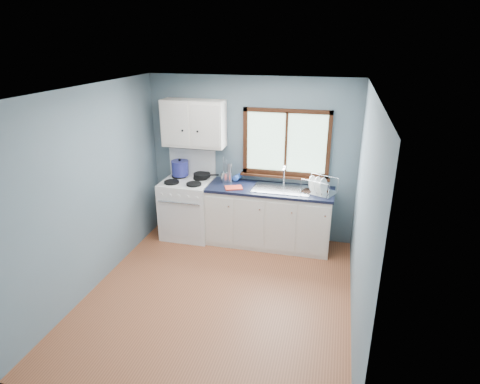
% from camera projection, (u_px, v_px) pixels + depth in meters
% --- Properties ---
extents(floor, '(3.20, 3.60, 0.02)m').
position_uv_depth(floor, '(219.00, 296.00, 5.00)').
color(floor, '#A15835').
rests_on(floor, ground).
extents(ceiling, '(3.20, 3.60, 0.02)m').
position_uv_depth(ceiling, '(214.00, 89.00, 4.09)').
color(ceiling, white).
rests_on(ceiling, wall_back).
extents(wall_back, '(3.20, 0.02, 2.50)m').
position_uv_depth(wall_back, '(251.00, 159.00, 6.19)').
color(wall_back, slate).
rests_on(wall_back, ground).
extents(wall_front, '(3.20, 0.02, 2.50)m').
position_uv_depth(wall_front, '(143.00, 296.00, 2.91)').
color(wall_front, slate).
rests_on(wall_front, ground).
extents(wall_left, '(0.02, 3.60, 2.50)m').
position_uv_depth(wall_left, '(91.00, 191.00, 4.91)').
color(wall_left, slate).
rests_on(wall_left, ground).
extents(wall_right, '(0.02, 3.60, 2.50)m').
position_uv_depth(wall_right, '(364.00, 217.00, 4.18)').
color(wall_right, slate).
rests_on(wall_right, ground).
extents(gas_range, '(0.76, 0.69, 1.36)m').
position_uv_depth(gas_range, '(188.00, 207.00, 6.37)').
color(gas_range, white).
rests_on(gas_range, floor).
extents(base_cabinets, '(1.85, 0.60, 0.88)m').
position_uv_depth(base_cabinets, '(269.00, 219.00, 6.12)').
color(base_cabinets, white).
rests_on(base_cabinets, floor).
extents(countertop, '(1.89, 0.64, 0.04)m').
position_uv_depth(countertop, '(270.00, 189.00, 5.94)').
color(countertop, black).
rests_on(countertop, base_cabinets).
extents(sink, '(0.84, 0.46, 0.44)m').
position_uv_depth(sink, '(282.00, 193.00, 5.92)').
color(sink, silver).
rests_on(sink, countertop).
extents(window, '(1.36, 0.10, 1.03)m').
position_uv_depth(window, '(286.00, 148.00, 5.95)').
color(window, '#9EC6A8').
rests_on(window, wall_back).
extents(upper_cabinets, '(0.95, 0.35, 0.70)m').
position_uv_depth(upper_cabinets, '(194.00, 123.00, 6.01)').
color(upper_cabinets, white).
rests_on(upper_cabinets, wall_back).
extents(skillet, '(0.42, 0.32, 0.05)m').
position_uv_depth(skillet, '(202.00, 175.00, 6.29)').
color(skillet, black).
rests_on(skillet, gas_range).
extents(stockpot, '(0.32, 0.32, 0.27)m').
position_uv_depth(stockpot, '(180.00, 168.00, 6.33)').
color(stockpot, navy).
rests_on(stockpot, gas_range).
extents(utensil_crock, '(0.14, 0.14, 0.40)m').
position_uv_depth(utensil_crock, '(225.00, 177.00, 6.17)').
color(utensil_crock, silver).
rests_on(utensil_crock, countertop).
extents(thermos, '(0.08, 0.08, 0.31)m').
position_uv_depth(thermos, '(229.00, 173.00, 6.11)').
color(thermos, silver).
rests_on(thermos, countertop).
extents(soap_bottle, '(0.12, 0.12, 0.25)m').
position_uv_depth(soap_bottle, '(235.00, 174.00, 6.14)').
color(soap_bottle, blue).
rests_on(soap_bottle, countertop).
extents(dish_towel, '(0.30, 0.26, 0.02)m').
position_uv_depth(dish_towel, '(234.00, 188.00, 5.92)').
color(dish_towel, red).
rests_on(dish_towel, countertop).
extents(dish_rack, '(0.54, 0.48, 0.23)m').
position_uv_depth(dish_rack, '(319.00, 189.00, 5.74)').
color(dish_rack, silver).
rests_on(dish_rack, countertop).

